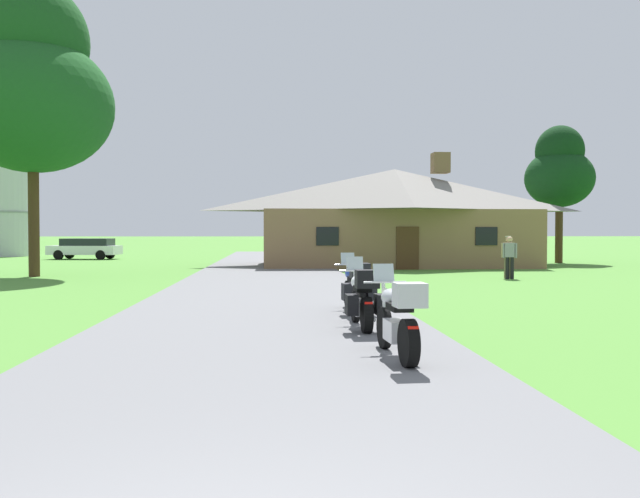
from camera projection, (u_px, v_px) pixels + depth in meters
ground_plane at (267, 286)px, 22.90m from camera, size 500.00×500.00×0.00m
asphalt_driveway at (267, 290)px, 20.90m from camera, size 6.40×80.00×0.06m
motorcycle_silver_nearest_to_camera at (398, 319)px, 9.38m from camera, size 0.66×2.08×1.30m
motorcycle_white_second_in_row at (363, 299)px, 12.27m from camera, size 0.73×2.08×1.30m
motorcycle_blue_farthest_in_row at (356, 288)px, 14.79m from camera, size 0.78×2.08×1.30m
stone_lodge at (394, 216)px, 36.19m from camera, size 14.85×7.65×6.14m
bystander_gray_shirt_near_lodge at (510, 255)px, 26.09m from camera, size 0.51×0.35×1.67m
bystander_tan_shirt_beside_signpost at (508, 255)px, 26.45m from camera, size 0.55×0.23×1.69m
tree_left_near at (32, 86)px, 27.36m from camera, size 6.51×6.51×12.09m
tree_right_of_lodge at (560, 171)px, 39.62m from camera, size 4.03×4.03×8.15m
metal_silo_distant at (2, 205)px, 50.57m from camera, size 4.22×4.22×7.69m
parked_white_suv_far_left at (86, 248)px, 45.07m from camera, size 4.79×2.39×1.40m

